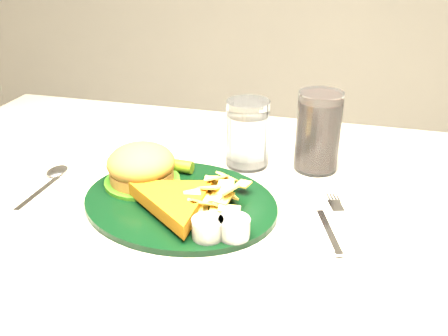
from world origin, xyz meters
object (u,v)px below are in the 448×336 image
(cola_glass, at_px, (318,132))
(water_glass, at_px, (248,134))
(fork_napkin, at_px, (329,228))
(dinner_plate, at_px, (179,185))

(cola_glass, bearing_deg, water_glass, -172.73)
(water_glass, height_order, fork_napkin, water_glass)
(fork_napkin, bearing_deg, cola_glass, 82.59)
(dinner_plate, height_order, cola_glass, cola_glass)
(dinner_plate, xyz_separation_m, fork_napkin, (0.23, -0.02, -0.03))
(water_glass, bearing_deg, cola_glass, 7.27)
(water_glass, xyz_separation_m, fork_napkin, (0.16, -0.19, -0.06))
(dinner_plate, xyz_separation_m, cola_glass, (0.19, 0.19, 0.04))
(dinner_plate, bearing_deg, water_glass, 80.98)
(water_glass, relative_size, cola_glass, 0.85)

